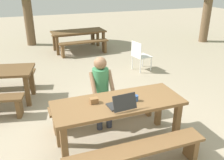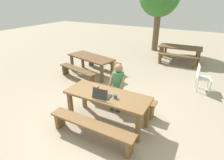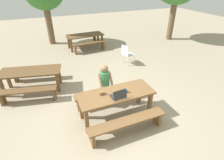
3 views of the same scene
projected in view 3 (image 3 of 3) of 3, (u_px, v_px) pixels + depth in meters
ground_plane at (116, 116)px, 4.87m from camera, size 30.00×30.00×0.00m
picnic_table_front at (116, 97)px, 4.54m from camera, size 1.97×0.76×0.77m
bench_near at (127, 123)px, 4.16m from camera, size 1.96×0.30×0.42m
bench_far at (107, 93)px, 5.24m from camera, size 1.96×0.30×0.42m
laptop at (118, 95)px, 4.29m from camera, size 0.37×0.33×0.24m
small_pouch at (102, 93)px, 4.40m from camera, size 0.12×0.09×0.08m
coffee_mug at (126, 91)px, 4.48m from camera, size 0.08×0.08×0.09m
person_seated at (105, 83)px, 4.99m from camera, size 0.39×0.40×1.27m
plastic_chair at (127, 54)px, 7.55m from camera, size 0.52×0.52×0.84m
picnic_table_mid at (85, 37)px, 9.21m from camera, size 1.91×0.90×0.71m
bench_mid_south at (89, 45)px, 8.84m from camera, size 1.70×0.38×0.47m
bench_mid_north at (82, 38)px, 9.83m from camera, size 1.70×0.38×0.47m
picnic_table_rear at (31, 74)px, 5.69m from camera, size 2.01×1.15×0.72m
bench_rear_south at (28, 93)px, 5.27m from camera, size 1.72×0.67×0.43m
bench_rear_north at (37, 72)px, 6.42m from camera, size 1.72×0.67×0.43m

